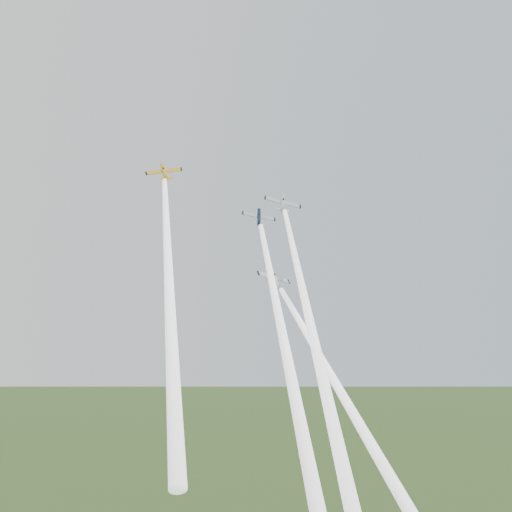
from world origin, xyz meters
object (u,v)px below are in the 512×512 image
at_px(plane_yellow, 164,172).
at_px(plane_silver_low, 275,278).
at_px(plane_silver_right, 283,203).
at_px(plane_navy, 259,217).

relative_size(plane_yellow, plane_silver_low, 0.99).
xyz_separation_m(plane_yellow, plane_silver_low, (18.32, -11.33, -20.98)).
xyz_separation_m(plane_silver_right, plane_silver_low, (-8.69, -10.58, -17.53)).
xyz_separation_m(plane_yellow, plane_navy, (19.60, -3.21, -7.61)).
height_order(plane_silver_right, plane_silver_low, plane_silver_right).
height_order(plane_yellow, plane_silver_low, plane_yellow).
distance_m(plane_silver_right, plane_silver_low, 22.24).
bearing_deg(plane_yellow, plane_navy, 9.88).
distance_m(plane_yellow, plane_silver_low, 30.07).
xyz_separation_m(plane_navy, plane_silver_right, (7.40, 2.46, 4.17)).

